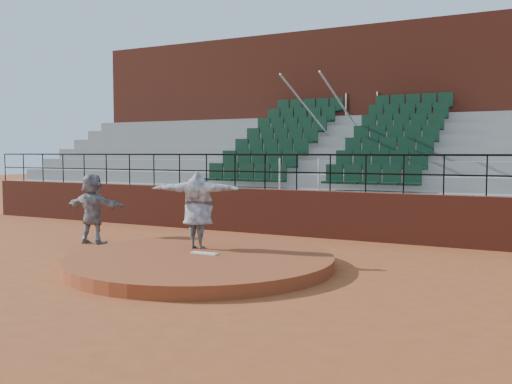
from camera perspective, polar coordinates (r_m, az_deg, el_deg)
ground at (r=11.92m, az=-5.57°, el=-7.48°), size 90.00×90.00×0.00m
pitchers_mound at (r=11.90m, az=-5.58°, el=-6.89°), size 5.50×5.50×0.25m
pitching_rubber at (r=11.99m, az=-5.19°, el=-6.12°), size 0.60×0.15×0.03m
boundary_wall at (r=16.20m, az=4.07°, el=-2.10°), size 24.00×0.30×1.30m
wall_railing at (r=16.11m, az=4.09°, el=2.78°), size 24.04×0.05×1.03m
seating_deck at (r=19.54m, az=8.31°, el=1.21°), size 24.00×5.97×4.63m
press_box_facade at (r=23.32m, az=11.56°, el=6.82°), size 24.00×3.00×7.10m
pitcher at (r=12.63m, az=-5.83°, el=-1.76°), size 2.18×1.05×1.71m
fielder at (r=15.37m, az=-16.03°, el=-1.57°), size 1.75×0.74×1.83m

